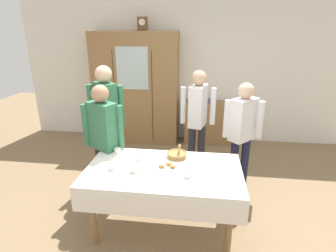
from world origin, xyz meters
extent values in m
plane|color=#846B4C|center=(0.00, 0.00, 0.00)|extent=(12.00, 12.00, 0.00)
cube|color=silver|center=(0.00, 2.65, 1.35)|extent=(6.40, 0.10, 2.70)
cylinder|color=olive|center=(-0.70, -0.53, 0.37)|extent=(0.07, 0.07, 0.75)
cylinder|color=olive|center=(0.70, -0.53, 0.37)|extent=(0.07, 0.07, 0.75)
cylinder|color=olive|center=(-0.70, 0.13, 0.37)|extent=(0.07, 0.07, 0.75)
cylinder|color=olive|center=(0.70, 0.13, 0.37)|extent=(0.07, 0.07, 0.75)
cube|color=white|center=(0.00, -0.20, 0.76)|extent=(1.69, 0.94, 0.03)
cube|color=white|center=(0.00, -0.67, 0.63)|extent=(1.69, 0.01, 0.24)
cube|color=olive|center=(-0.90, 2.35, 1.07)|extent=(1.64, 0.45, 2.14)
cube|color=silver|center=(-0.90, 2.13, 1.50)|extent=(0.59, 0.01, 0.77)
cube|color=black|center=(-1.26, 2.13, 0.96)|extent=(0.01, 0.01, 1.71)
cube|color=black|center=(-0.54, 2.13, 0.96)|extent=(0.01, 0.01, 1.71)
cube|color=brown|center=(-0.73, 2.35, 2.26)|extent=(0.18, 0.10, 0.24)
cylinder|color=white|center=(-0.73, 2.30, 2.29)|extent=(0.11, 0.01, 0.11)
cube|color=black|center=(-0.73, 2.30, 2.31)|extent=(0.00, 0.00, 0.04)
cube|color=black|center=(-0.71, 2.30, 2.29)|extent=(0.05, 0.00, 0.00)
cube|color=olive|center=(0.53, 2.41, 0.42)|extent=(0.92, 0.35, 0.83)
cube|color=#664C7A|center=(0.53, 2.41, 0.85)|extent=(0.15, 0.20, 0.03)
cube|color=#664C7A|center=(0.53, 2.41, 0.88)|extent=(0.16, 0.18, 0.03)
cylinder|color=white|center=(-0.29, -0.03, 0.78)|extent=(0.13, 0.13, 0.01)
cylinder|color=white|center=(-0.29, -0.03, 0.81)|extent=(0.08, 0.08, 0.05)
torus|color=white|center=(-0.25, -0.03, 0.82)|extent=(0.04, 0.01, 0.04)
cylinder|color=#47230F|center=(-0.29, -0.03, 0.84)|extent=(0.06, 0.06, 0.01)
cylinder|color=white|center=(-0.61, 0.12, 0.78)|extent=(0.13, 0.13, 0.01)
cylinder|color=white|center=(-0.61, 0.12, 0.81)|extent=(0.08, 0.08, 0.05)
torus|color=white|center=(-0.57, 0.12, 0.82)|extent=(0.04, 0.01, 0.04)
cylinder|color=white|center=(-0.30, -0.31, 0.78)|extent=(0.13, 0.13, 0.01)
cylinder|color=white|center=(-0.30, -0.31, 0.81)|extent=(0.08, 0.08, 0.05)
torus|color=white|center=(-0.26, -0.31, 0.82)|extent=(0.04, 0.01, 0.04)
cylinder|color=white|center=(-0.54, -0.28, 0.78)|extent=(0.13, 0.13, 0.01)
cylinder|color=white|center=(-0.54, -0.28, 0.81)|extent=(0.08, 0.08, 0.05)
torus|color=white|center=(-0.50, -0.28, 0.82)|extent=(0.04, 0.01, 0.04)
cylinder|color=white|center=(0.27, -0.35, 0.78)|extent=(0.13, 0.13, 0.01)
cylinder|color=white|center=(0.27, -0.35, 0.81)|extent=(0.08, 0.08, 0.05)
torus|color=white|center=(0.31, -0.35, 0.82)|extent=(0.04, 0.01, 0.04)
cylinder|color=#47230F|center=(0.27, -0.35, 0.84)|extent=(0.06, 0.06, 0.01)
cylinder|color=#9E7542|center=(0.12, 0.10, 0.80)|extent=(0.22, 0.22, 0.05)
torus|color=#9E7542|center=(0.12, 0.10, 0.83)|extent=(0.24, 0.24, 0.02)
cylinder|color=tan|center=(0.14, 0.09, 0.88)|extent=(0.02, 0.02, 0.12)
cylinder|color=tan|center=(0.15, 0.10, 0.88)|extent=(0.04, 0.03, 0.12)
cylinder|color=tan|center=(0.14, 0.12, 0.88)|extent=(0.02, 0.02, 0.12)
cylinder|color=white|center=(0.04, -0.19, 0.78)|extent=(0.28, 0.28, 0.01)
ellipsoid|color=#BC7F3D|center=(0.10, -0.18, 0.81)|extent=(0.07, 0.05, 0.04)
ellipsoid|color=#BC7F3D|center=(0.05, -0.13, 0.81)|extent=(0.07, 0.05, 0.04)
ellipsoid|color=#BC7F3D|center=(-0.02, -0.19, 0.81)|extent=(0.07, 0.05, 0.04)
cube|color=silver|center=(-0.54, -0.50, 0.78)|extent=(0.10, 0.01, 0.00)
ellipsoid|color=silver|center=(-0.49, -0.50, 0.78)|extent=(0.03, 0.02, 0.01)
cube|color=silver|center=(0.59, -0.25, 0.78)|extent=(0.10, 0.01, 0.00)
ellipsoid|color=silver|center=(0.64, -0.25, 0.78)|extent=(0.03, 0.02, 0.01)
cylinder|color=#191E38|center=(0.87, 0.77, 0.38)|extent=(0.11, 0.11, 0.77)
cylinder|color=#191E38|center=(1.02, 0.77, 0.38)|extent=(0.11, 0.11, 0.77)
cube|color=silver|center=(0.95, 0.77, 1.06)|extent=(0.39, 0.40, 0.58)
sphere|color=#DBB293|center=(0.95, 0.77, 1.45)|extent=(0.21, 0.21, 0.21)
cylinder|color=silver|center=(0.73, 0.77, 1.06)|extent=(0.08, 0.08, 0.52)
cylinder|color=silver|center=(1.17, 0.77, 1.06)|extent=(0.08, 0.08, 0.52)
cylinder|color=#232328|center=(0.26, 1.13, 0.41)|extent=(0.11, 0.11, 0.81)
cylinder|color=#232328|center=(0.41, 1.13, 0.41)|extent=(0.11, 0.11, 0.81)
cube|color=silver|center=(0.33, 1.13, 1.12)|extent=(0.28, 0.40, 0.61)
sphere|color=tan|center=(0.33, 1.13, 1.54)|extent=(0.22, 0.22, 0.22)
cylinder|color=silver|center=(0.11, 1.13, 1.12)|extent=(0.08, 0.08, 0.55)
cylinder|color=silver|center=(0.55, 1.13, 1.12)|extent=(0.08, 0.08, 0.55)
cylinder|color=silver|center=(-1.03, 0.78, 0.43)|extent=(0.11, 0.11, 0.86)
cylinder|color=silver|center=(-0.88, 0.78, 0.43)|extent=(0.11, 0.11, 0.86)
cube|color=#33704C|center=(-0.95, 0.78, 1.18)|extent=(0.39, 0.40, 0.64)
sphere|color=#DBB293|center=(-0.95, 0.78, 1.62)|extent=(0.23, 0.23, 0.23)
cylinder|color=#33704C|center=(-1.17, 0.78, 1.18)|extent=(0.08, 0.08, 0.58)
cylinder|color=#33704C|center=(-0.73, 0.78, 1.18)|extent=(0.08, 0.08, 0.58)
cylinder|color=#232328|center=(-0.89, 0.24, 0.39)|extent=(0.11, 0.11, 0.79)
cylinder|color=#232328|center=(-0.74, 0.24, 0.39)|extent=(0.11, 0.11, 0.79)
cube|color=#33704C|center=(-0.81, 0.24, 1.08)|extent=(0.41, 0.35, 0.59)
sphere|color=tan|center=(-0.81, 0.24, 1.48)|extent=(0.21, 0.21, 0.21)
cylinder|color=#33704C|center=(-1.03, 0.24, 1.08)|extent=(0.08, 0.08, 0.53)
cylinder|color=#33704C|center=(-0.59, 0.24, 1.08)|extent=(0.08, 0.08, 0.53)
camera|label=1|loc=(0.37, -2.79, 2.24)|focal=29.27mm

